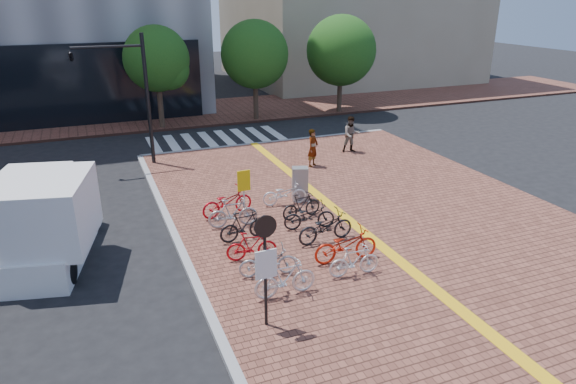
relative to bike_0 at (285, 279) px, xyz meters
name	(u,v)px	position (x,y,z in m)	size (l,w,h in m)	color
ground	(311,247)	(1.92, 2.58, -0.67)	(120.00, 120.00, 0.00)	black
sidewalk	(494,306)	(4.92, -2.42, -0.59)	(14.00, 34.00, 0.15)	brown
tactile_strip	(463,312)	(3.92, -2.42, -0.51)	(0.40, 34.00, 0.01)	yellow
kerb_west	(237,376)	(-2.08, -2.42, -0.59)	(0.25, 34.00, 0.15)	gray
kerb_north	(271,143)	(4.92, 14.58, -0.59)	(14.00, 0.25, 0.15)	gray
far_sidewalk	(184,114)	(1.92, 23.58, -0.59)	(70.00, 8.00, 0.15)	brown
crosswalk	(217,139)	(2.42, 16.58, -0.66)	(7.50, 4.00, 0.01)	silver
street_trees	(271,55)	(6.96, 20.03, 3.43)	(16.20, 4.60, 6.35)	#38281E
bike_0	(285,279)	(0.00, 0.00, 0.00)	(0.49, 1.73, 1.04)	silver
bike_1	(268,262)	(-0.07, 1.17, -0.08)	(0.59, 1.69, 0.89)	#A4A4A8
bike_2	(252,246)	(-0.21, 2.23, -0.05)	(0.44, 1.55, 0.93)	red
bike_3	(244,226)	(-0.02, 3.62, -0.02)	(0.47, 1.68, 1.01)	black
bike_4	(233,213)	(-0.07, 4.72, 0.00)	(0.49, 1.73, 1.04)	#B1B1B6
bike_5	(227,202)	(0.02, 5.77, 0.00)	(0.68, 1.96, 1.03)	red
bike_6	(354,261)	(2.22, 0.25, -0.06)	(0.44, 1.54, 0.93)	silver
bike_7	(346,245)	(2.40, 1.11, 0.01)	(0.70, 2.01, 1.06)	red
bike_8	(325,227)	(2.40, 2.52, 0.00)	(0.68, 1.96, 1.03)	black
bike_9	(309,216)	(2.32, 3.61, -0.05)	(0.62, 1.78, 0.94)	black
bike_10	(301,206)	(2.43, 4.55, -0.05)	(0.44, 1.57, 0.94)	black
bike_11	(285,194)	(2.32, 5.93, -0.07)	(0.60, 1.71, 0.90)	white
pedestrian_a	(313,148)	(5.27, 9.83, 0.36)	(0.64, 0.42, 1.76)	gray
pedestrian_b	(351,134)	(8.04, 11.22, 0.40)	(0.89, 0.69, 1.83)	#474B5A
utility_box	(300,184)	(3.06, 6.16, 0.15)	(0.61, 0.44, 1.33)	#A5A5A9
yellow_sign	(244,185)	(0.57, 5.43, 0.70)	(0.48, 0.12, 1.76)	#B7B7BC
notice_sign	(266,258)	(-0.90, -1.06, 1.34)	(0.54, 0.13, 2.94)	black
traffic_light_pole	(113,77)	(-2.96, 13.14, 3.61)	(3.21, 1.24, 5.98)	black
box_truck	(46,219)	(-5.88, 4.92, 0.67)	(3.17, 5.26, 2.84)	white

